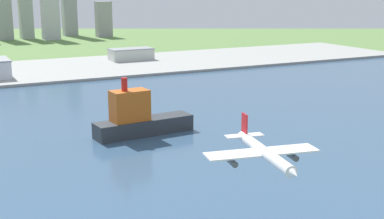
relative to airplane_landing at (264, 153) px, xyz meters
The scene contains 6 objects.
ground_plane 186.88m from the airplane_landing, 96.24° to the left, with size 2400.00×2400.00×0.00m, color #5C8142.
water_bay 128.40m from the airplane_landing, 99.22° to the left, with size 840.00×360.00×0.15m, color #385675.
industrial_pier 375.13m from the airplane_landing, 93.07° to the left, with size 840.00×140.00×2.50m, color #9B9D97.
airplane_landing is the anchor object (origin of this frame).
container_barge 130.72m from the airplane_landing, 86.49° to the left, with size 55.77×17.59×32.27m.
warehouse_annex 409.74m from the airplane_landing, 75.44° to the left, with size 45.54×22.49×12.30m.
Camera 1 is at (-70.92, -13.35, 79.23)m, focal length 49.33 mm.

